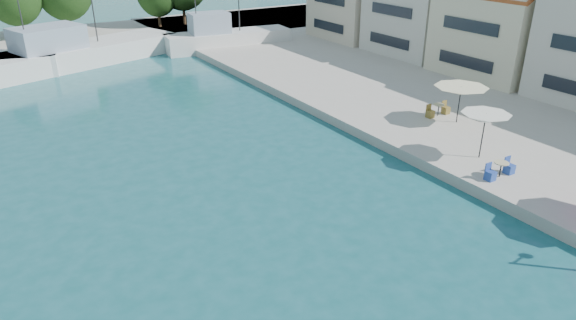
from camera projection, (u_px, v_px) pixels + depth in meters
quay_right at (514, 89)px, 39.21m from camera, size 32.00×92.00×0.60m
quay_far at (22, 45)px, 53.40m from camera, size 90.00×16.00×0.60m
building_04 at (508, 18)px, 40.52m from camera, size 9.00×8.80×9.20m
building_05 at (425, 2)px, 47.38m from camera, size 8.40×8.80×9.70m
trawler_03 at (76, 53)px, 46.64m from camera, size 19.11×10.26×10.20m
trawler_04 at (225, 39)px, 52.64m from camera, size 13.16×4.86×10.20m
umbrella_white at (485, 118)px, 25.96m from camera, size 2.52×2.52×2.43m
umbrella_cream at (461, 91)px, 30.85m from camera, size 3.24×3.24×2.26m
cafe_table_02 at (500, 171)px, 24.68m from camera, size 1.82×0.70×0.76m
cafe_table_03 at (438, 111)px, 32.65m from camera, size 1.82×0.70×0.76m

